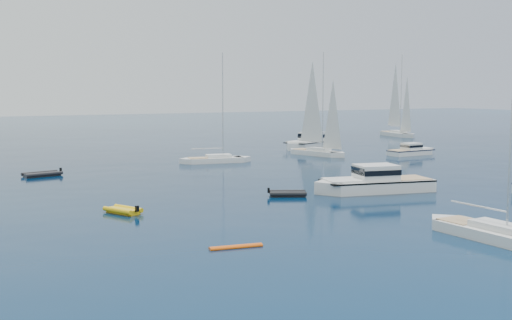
{
  "coord_description": "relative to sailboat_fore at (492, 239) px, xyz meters",
  "views": [
    {
      "loc": [
        -28.36,
        -29.71,
        9.4
      ],
      "look_at": [
        0.71,
        26.88,
        2.2
      ],
      "focal_mm": 44.35,
      "sensor_mm": 36.0,
      "label": 1
    }
  ],
  "objects": [
    {
      "name": "tender_yellow",
      "position": [
        -18.42,
        18.75,
        0.0
      ],
      "size": [
        2.94,
        3.55,
        0.95
      ],
      "primitive_type": null,
      "rotation": [
        0.0,
        0.0,
        0.46
      ],
      "color": "yellow",
      "rests_on": "ground"
    },
    {
      "name": "tender_grey_far",
      "position": [
        -20.67,
        42.88,
        0.0
      ],
      "size": [
        4.55,
        3.08,
        0.95
      ],
      "primitive_type": null,
      "rotation": [
        0.0,
        0.0,
        1.79
      ],
      "color": "black",
      "rests_on": "ground"
    },
    {
      "name": "tender_grey_near",
      "position": [
        -3.44,
        19.69,
        0.0
      ],
      "size": [
        3.88,
        3.19,
        0.95
      ],
      "primitive_type": null,
      "rotation": [
        0.0,
        0.0,
        4.25
      ],
      "color": "black",
      "rests_on": "ground"
    },
    {
      "name": "sailboat_centre",
      "position": [
        1.05,
        45.86,
        0.0
      ],
      "size": [
        10.11,
        4.05,
        14.45
      ],
      "primitive_type": null,
      "rotation": [
        0.0,
        0.0,
        4.56
      ],
      "color": "white",
      "rests_on": "ground"
    },
    {
      "name": "motor_cruiser_centre",
      "position": [
        4.75,
        18.19,
        0.0
      ],
      "size": [
        12.58,
        5.96,
        3.17
      ],
      "primitive_type": null,
      "rotation": [
        0.0,
        0.0,
        1.38
      ],
      "color": "silver",
      "rests_on": "ground"
    },
    {
      "name": "ground",
      "position": [
        -2.63,
        1.9,
        0.0
      ],
      "size": [
        400.0,
        400.0,
        0.0
      ],
      "primitive_type": "plane",
      "color": "#082C4F",
      "rests_on": "ground"
    },
    {
      "name": "kayak_orange",
      "position": [
        -15.29,
        5.35,
        0.0
      ],
      "size": [
        3.28,
        1.0,
        0.3
      ],
      "primitive_type": null,
      "rotation": [
        0.0,
        0.0,
        1.43
      ],
      "color": "#D14B09",
      "rests_on": "ground"
    },
    {
      "name": "motor_cruiser_far_r",
      "position": [
        29.75,
        41.68,
        0.0
      ],
      "size": [
        8.48,
        3.05,
        2.19
      ],
      "primitive_type": null,
      "rotation": [
        0.0,
        0.0,
        4.77
      ],
      "color": "white",
      "rests_on": "ground"
    },
    {
      "name": "sailboat_sails_r",
      "position": [
        17.43,
        47.59,
        0.0
      ],
      "size": [
        5.81,
        10.52,
        15.0
      ],
      "primitive_type": null,
      "rotation": [
        0.0,
        0.0,
        3.47
      ],
      "color": "white",
      "rests_on": "ground"
    },
    {
      "name": "sailboat_fore",
      "position": [
        0.0,
        0.0,
        0.0
      ],
      "size": [
        3.3,
        10.78,
        15.66
      ],
      "primitive_type": null,
      "rotation": [
        0.0,
        0.0,
        3.19
      ],
      "color": "silver",
      "rests_on": "ground"
    },
    {
      "name": "sailboat_sails_far",
      "position": [
        51.3,
        70.96,
        0.0
      ],
      "size": [
        4.17,
        11.57,
        16.64
      ],
      "primitive_type": null,
      "rotation": [
        0.0,
        0.0,
        3.03
      ],
      "color": "silver",
      "rests_on": "ground"
    },
    {
      "name": "motor_cruiser_distant",
      "position": [
        22.39,
        56.93,
        0.0
      ],
      "size": [
        12.91,
        8.21,
        3.26
      ],
      "primitive_type": null,
      "rotation": [
        0.0,
        0.0,
        1.96
      ],
      "color": "silver",
      "rests_on": "ground"
    }
  ]
}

